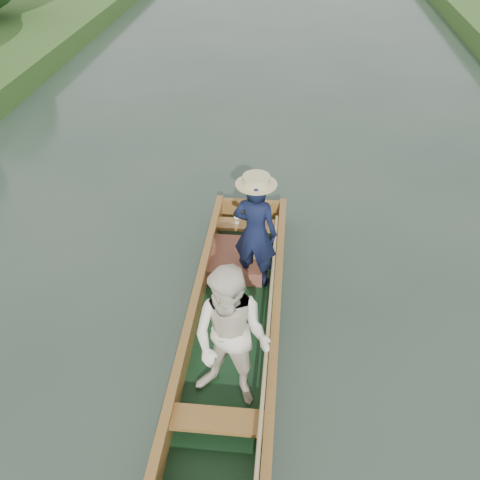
{
  "coord_description": "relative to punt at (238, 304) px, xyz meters",
  "views": [
    {
      "loc": [
        0.54,
        -4.85,
        4.9
      ],
      "look_at": [
        0.0,
        0.6,
        0.95
      ],
      "focal_mm": 40.0,
      "sensor_mm": 36.0,
      "label": 1
    }
  ],
  "objects": [
    {
      "name": "punt",
      "position": [
        0.0,
        0.0,
        0.0
      ],
      "size": [
        1.14,
        5.0,
        1.83
      ],
      "color": "#133218",
      "rests_on": "ground"
    },
    {
      "name": "ground",
      "position": [
        -0.06,
        0.22,
        -0.62
      ],
      "size": [
        120.0,
        120.0,
        0.0
      ],
      "primitive_type": "plane",
      "color": "#283D30",
      "rests_on": "ground"
    }
  ]
}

